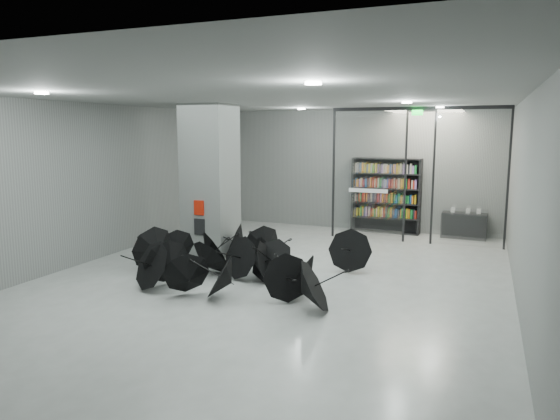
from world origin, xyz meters
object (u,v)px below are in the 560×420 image
at_px(bookshelf, 386,196).
at_px(umbrella_cluster, 236,267).
at_px(column, 210,180).
at_px(shop_counter, 464,226).

bearing_deg(bookshelf, umbrella_cluster, -105.56).
xyz_separation_m(column, umbrella_cluster, (1.77, -2.05, -1.69)).
bearing_deg(umbrella_cluster, column, 130.86).
relative_size(bookshelf, shop_counter, 1.83).
xyz_separation_m(shop_counter, umbrella_cluster, (-4.51, -6.74, -0.08)).
bearing_deg(umbrella_cluster, bookshelf, 73.17).
xyz_separation_m(bookshelf, shop_counter, (2.45, -0.05, -0.82)).
bearing_deg(column, bookshelf, 51.14).
distance_m(bookshelf, shop_counter, 2.59).
bearing_deg(bookshelf, column, -127.58).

